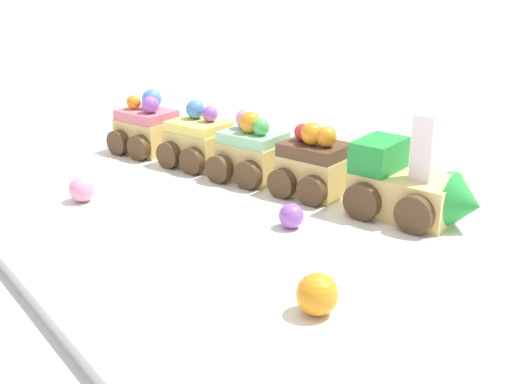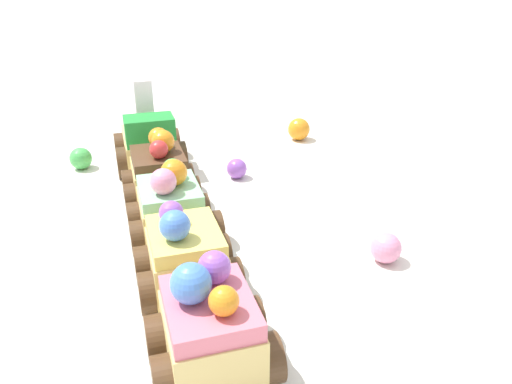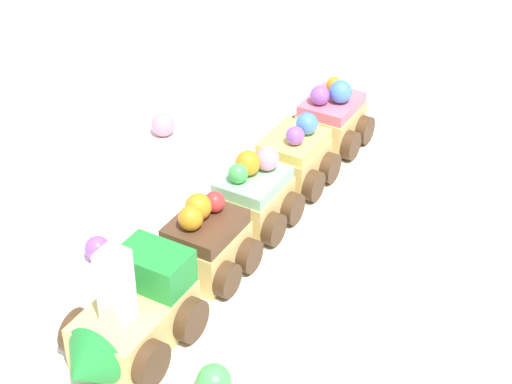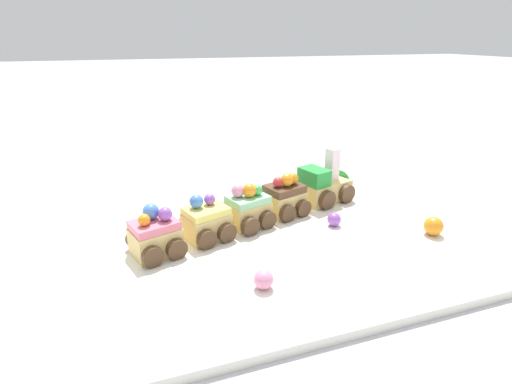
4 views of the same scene
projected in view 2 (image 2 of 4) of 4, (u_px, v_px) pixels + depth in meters
ground_plane at (221, 227)px, 0.45m from camera, size 10.00×10.00×0.00m
display_board at (221, 221)px, 0.45m from camera, size 0.84×0.45×0.01m
cake_train_locomotive at (148, 142)px, 0.55m from camera, size 0.12×0.09×0.09m
cake_car_chocolate at (160, 175)px, 0.46m from camera, size 0.08×0.08×0.07m
cake_car_mint at (171, 210)px, 0.40m from camera, size 0.08×0.08×0.07m
cake_car_lemon at (186, 260)px, 0.34m from camera, size 0.08×0.08×0.07m
cake_car_strawberry at (210, 331)px, 0.27m from camera, size 0.08×0.08×0.07m
gumball_green at (81, 158)px, 0.54m from camera, size 0.02×0.02×0.02m
gumball_purple at (237, 169)px, 0.52m from camera, size 0.02×0.02×0.02m
gumball_orange at (299, 129)px, 0.63m from camera, size 0.03×0.03×0.03m
gumball_pink at (386, 248)px, 0.37m from camera, size 0.02×0.02×0.02m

